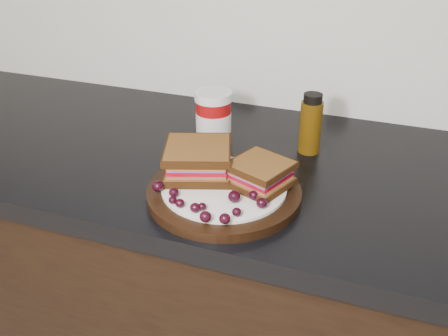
# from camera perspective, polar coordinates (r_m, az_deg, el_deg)

# --- Properties ---
(base_cabinets) EXTENTS (3.96, 0.58, 0.86)m
(base_cabinets) POSITION_cam_1_polar(r_m,az_deg,el_deg) (1.35, -3.49, -15.99)
(base_cabinets) COLOR black
(base_cabinets) RESTS_ON ground_plane
(countertop) EXTENTS (3.98, 0.60, 0.04)m
(countertop) POSITION_cam_1_polar(r_m,az_deg,el_deg) (1.08, -4.19, 1.08)
(countertop) COLOR black
(countertop) RESTS_ON base_cabinets
(plate) EXTENTS (0.28, 0.28, 0.02)m
(plate) POSITION_cam_1_polar(r_m,az_deg,el_deg) (0.91, 0.00, -2.82)
(plate) COLOR black
(plate) RESTS_ON countertop
(sandwich_left) EXTENTS (0.15, 0.15, 0.06)m
(sandwich_left) POSITION_cam_1_polar(r_m,az_deg,el_deg) (0.93, -3.02, 0.94)
(sandwich_left) COLOR brown
(sandwich_left) RESTS_ON plate
(sandwich_right) EXTENTS (0.13, 0.13, 0.04)m
(sandwich_right) POSITION_cam_1_polar(r_m,az_deg,el_deg) (0.89, 4.16, -0.67)
(sandwich_right) COLOR brown
(sandwich_right) RESTS_ON plate
(grape_0) EXTENTS (0.02, 0.02, 0.02)m
(grape_0) POSITION_cam_1_polar(r_m,az_deg,el_deg) (0.88, -7.58, -2.06)
(grape_0) COLOR black
(grape_0) RESTS_ON plate
(grape_1) EXTENTS (0.02, 0.02, 0.02)m
(grape_1) POSITION_cam_1_polar(r_m,az_deg,el_deg) (0.87, -5.76, -2.80)
(grape_1) COLOR black
(grape_1) RESTS_ON plate
(grape_2) EXTENTS (0.01, 0.01, 0.01)m
(grape_2) POSITION_cam_1_polar(r_m,az_deg,el_deg) (0.85, -5.88, -3.66)
(grape_2) COLOR black
(grape_2) RESTS_ON plate
(grape_3) EXTENTS (0.02, 0.02, 0.01)m
(grape_3) POSITION_cam_1_polar(r_m,az_deg,el_deg) (0.84, -5.06, -4.02)
(grape_3) COLOR black
(grape_3) RESTS_ON plate
(grape_4) EXTENTS (0.02, 0.02, 0.02)m
(grape_4) POSITION_cam_1_polar(r_m,az_deg,el_deg) (0.82, -3.32, -4.55)
(grape_4) COLOR black
(grape_4) RESTS_ON plate
(grape_5) EXTENTS (0.01, 0.01, 0.01)m
(grape_5) POSITION_cam_1_polar(r_m,az_deg,el_deg) (0.83, -2.52, -4.42)
(grape_5) COLOR black
(grape_5) RESTS_ON plate
(grape_6) EXTENTS (0.02, 0.02, 0.02)m
(grape_6) POSITION_cam_1_polar(r_m,az_deg,el_deg) (0.80, -2.13, -5.58)
(grape_6) COLOR black
(grape_6) RESTS_ON plate
(grape_7) EXTENTS (0.02, 0.02, 0.02)m
(grape_7) POSITION_cam_1_polar(r_m,az_deg,el_deg) (0.79, 0.09, -5.81)
(grape_7) COLOR black
(grape_7) RESTS_ON plate
(grape_8) EXTENTS (0.02, 0.02, 0.01)m
(grape_8) POSITION_cam_1_polar(r_m,az_deg,el_deg) (0.81, 1.46, -5.05)
(grape_8) COLOR black
(grape_8) RESTS_ON plate
(grape_9) EXTENTS (0.02, 0.02, 0.02)m
(grape_9) POSITION_cam_1_polar(r_m,az_deg,el_deg) (0.85, 1.17, -3.27)
(grape_9) COLOR black
(grape_9) RESTS_ON plate
(grape_10) EXTENTS (0.02, 0.02, 0.02)m
(grape_10) POSITION_cam_1_polar(r_m,az_deg,el_deg) (0.83, 4.35, -4.01)
(grape_10) COLOR black
(grape_10) RESTS_ON plate
(grape_11) EXTENTS (0.02, 0.02, 0.02)m
(grape_11) POSITION_cam_1_polar(r_m,az_deg,el_deg) (0.86, 3.42, -3.12)
(grape_11) COLOR black
(grape_11) RESTS_ON plate
(grape_12) EXTENTS (0.02, 0.02, 0.02)m
(grape_12) POSITION_cam_1_polar(r_m,az_deg,el_deg) (0.87, 4.91, -2.59)
(grape_12) COLOR black
(grape_12) RESTS_ON plate
(grape_13) EXTENTS (0.02, 0.02, 0.02)m
(grape_13) POSITION_cam_1_polar(r_m,az_deg,el_deg) (0.88, 5.80, -2.04)
(grape_13) COLOR black
(grape_13) RESTS_ON plate
(grape_14) EXTENTS (0.02, 0.02, 0.02)m
(grape_14) POSITION_cam_1_polar(r_m,az_deg,el_deg) (0.90, 5.42, -1.32)
(grape_14) COLOR black
(grape_14) RESTS_ON plate
(grape_15) EXTENTS (0.02, 0.02, 0.02)m
(grape_15) POSITION_cam_1_polar(r_m,az_deg,el_deg) (0.91, 3.27, -1.07)
(grape_15) COLOR black
(grape_15) RESTS_ON plate
(grape_16) EXTENTS (0.02, 0.02, 0.02)m
(grape_16) POSITION_cam_1_polar(r_m,az_deg,el_deg) (0.95, -1.58, 0.48)
(grape_16) COLOR black
(grape_16) RESTS_ON plate
(grape_17) EXTENTS (0.02, 0.02, 0.02)m
(grape_17) POSITION_cam_1_polar(r_m,az_deg,el_deg) (0.94, -3.07, -0.09)
(grape_17) COLOR black
(grape_17) RESTS_ON plate
(grape_18) EXTENTS (0.02, 0.02, 0.02)m
(grape_18) POSITION_cam_1_polar(r_m,az_deg,el_deg) (0.94, -4.74, -0.03)
(grape_18) COLOR black
(grape_18) RESTS_ON plate
(grape_19) EXTENTS (0.02, 0.02, 0.02)m
(grape_19) POSITION_cam_1_polar(r_m,az_deg,el_deg) (0.94, -4.87, -0.09)
(grape_19) COLOR black
(grape_19) RESTS_ON plate
(grape_20) EXTENTS (0.02, 0.02, 0.02)m
(grape_20) POSITION_cam_1_polar(r_m,az_deg,el_deg) (0.90, -4.49, -1.49)
(grape_20) COLOR black
(grape_20) RESTS_ON plate
(grape_21) EXTENTS (0.02, 0.02, 0.02)m
(grape_21) POSITION_cam_1_polar(r_m,az_deg,el_deg) (0.92, -1.78, -0.63)
(grape_21) COLOR black
(grape_21) RESTS_ON plate
(grape_22) EXTENTS (0.02, 0.02, 0.02)m
(grape_22) POSITION_cam_1_polar(r_m,az_deg,el_deg) (0.93, -2.54, -0.38)
(grape_22) COLOR black
(grape_22) RESTS_ON plate
(grape_23) EXTENTS (0.02, 0.02, 0.02)m
(grape_23) POSITION_cam_1_polar(r_m,az_deg,el_deg) (0.94, -5.09, -0.08)
(grape_23) COLOR black
(grape_23) RESTS_ON plate
(condiment_jar) EXTENTS (0.11, 0.11, 0.12)m
(condiment_jar) POSITION_cam_1_polar(r_m,az_deg,el_deg) (1.08, -1.20, 5.74)
(condiment_jar) COLOR maroon
(condiment_jar) RESTS_ON countertop
(oil_bottle) EXTENTS (0.05, 0.05, 0.13)m
(oil_bottle) POSITION_cam_1_polar(r_m,az_deg,el_deg) (1.06, 9.88, 5.04)
(oil_bottle) COLOR #472D07
(oil_bottle) RESTS_ON countertop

